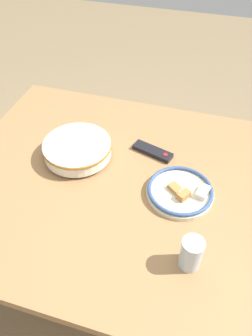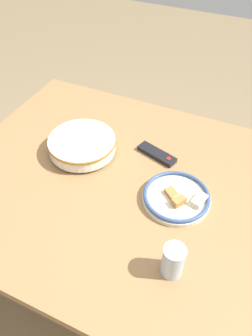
% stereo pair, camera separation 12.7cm
% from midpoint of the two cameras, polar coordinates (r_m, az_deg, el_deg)
% --- Properties ---
extents(ground_plane, '(8.00, 8.00, 0.00)m').
position_cam_midpoint_polar(ground_plane, '(1.89, -3.35, -17.85)').
color(ground_plane, '#7F6B4C').
extents(dining_table, '(1.28, 1.08, 0.75)m').
position_cam_midpoint_polar(dining_table, '(1.33, -4.55, -4.55)').
color(dining_table, olive).
rests_on(dining_table, ground_plane).
extents(noodle_bowl, '(0.29, 0.29, 0.07)m').
position_cam_midpoint_polar(noodle_bowl, '(1.36, -11.11, 3.20)').
color(noodle_bowl, silver).
rests_on(noodle_bowl, dining_table).
extents(food_plate, '(0.25, 0.25, 0.05)m').
position_cam_midpoint_polar(food_plate, '(1.21, 6.54, -4.31)').
color(food_plate, beige).
rests_on(food_plate, dining_table).
extents(tv_remote, '(0.18, 0.10, 0.02)m').
position_cam_midpoint_polar(tv_remote, '(1.37, 2.05, 2.80)').
color(tv_remote, black).
rests_on(tv_remote, dining_table).
extents(drinking_glass, '(0.07, 0.07, 0.12)m').
position_cam_midpoint_polar(drinking_glass, '(1.02, 7.69, -14.78)').
color(drinking_glass, silver).
rests_on(drinking_glass, dining_table).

